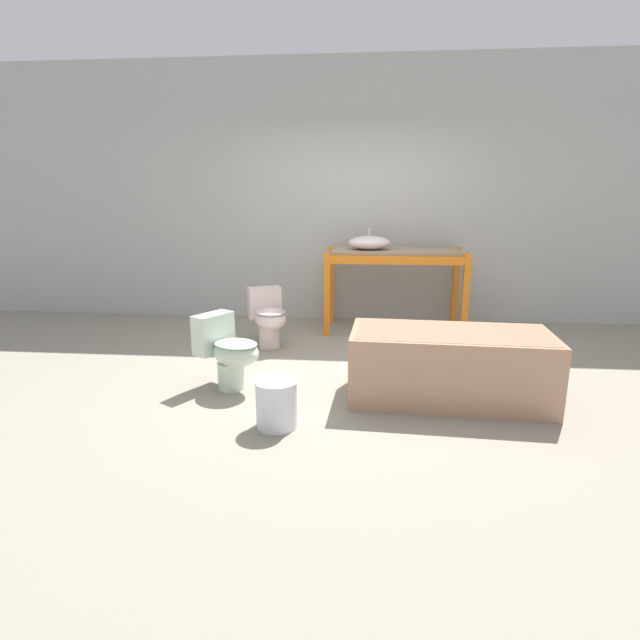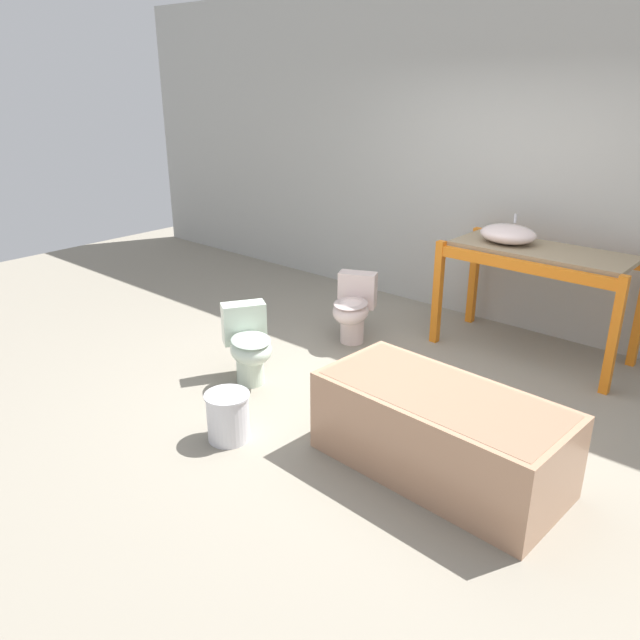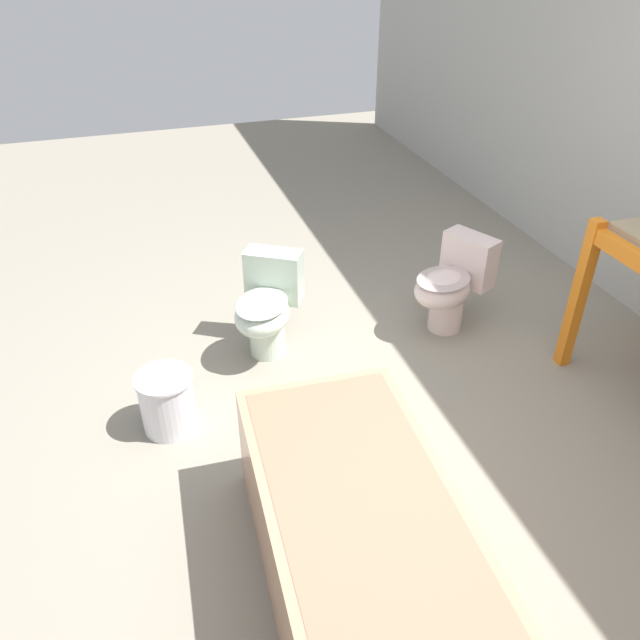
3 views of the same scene
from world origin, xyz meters
TOP-DOWN VIEW (x-y plane):
  - ground_plane at (0.00, 0.00)m, footprint 12.00×12.00m
  - warehouse_wall_rear at (0.00, 2.10)m, footprint 10.80×0.08m
  - shelving_rack at (0.54, 1.56)m, footprint 1.61×0.75m
  - sink_basin at (0.23, 1.54)m, footprint 0.49×0.40m
  - bathtub_main at (0.87, -0.55)m, footprint 1.57×0.80m
  - toilet_near at (-0.82, 0.72)m, footprint 0.54×0.64m
  - toilet_far at (-0.92, -0.49)m, footprint 0.64×0.57m
  - bucket_white at (-0.40, -1.17)m, footprint 0.31×0.31m

SIDE VIEW (x-z plane):
  - ground_plane at x=0.00m, z-range 0.00..0.00m
  - bucket_white at x=-0.40m, z-range 0.01..0.35m
  - bathtub_main at x=0.87m, z-range 0.04..0.59m
  - toilet_near at x=-0.82m, z-range 0.02..0.64m
  - toilet_far at x=-0.92m, z-range 0.02..0.64m
  - shelving_rack at x=0.54m, z-range 0.32..1.28m
  - sink_basin at x=0.23m, z-range 0.92..1.16m
  - warehouse_wall_rear at x=0.00m, z-range 0.00..3.20m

